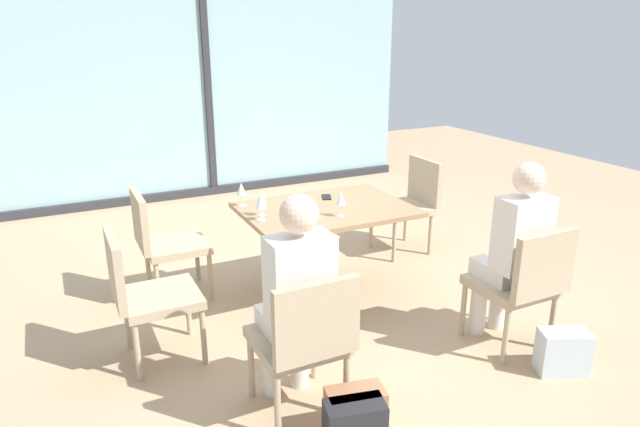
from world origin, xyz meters
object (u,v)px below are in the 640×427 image
object	(u,v)px
chair_far_left	(163,239)
chair_front_left	(304,337)
cell_phone_on_table	(327,197)
handbag_0	(355,427)
wine_glass_3	(261,198)
person_front_right	(514,245)
person_front_left	(295,293)
dining_table_main	(326,230)
wine_glass_2	(261,203)
wine_glass_0	(241,189)
handbag_1	(563,352)
coffee_cup	(302,215)
chair_side_end	(144,290)
wine_glass_1	(341,199)
chair_front_right	(523,281)
chair_far_right	(411,200)
handbag_2	(355,414)

from	to	relation	value
chair_far_left	chair_front_left	bearing A→B (deg)	-77.98
chair_front_left	cell_phone_on_table	distance (m)	1.76
handbag_0	chair_far_left	bearing A→B (deg)	115.66
chair_front_left	wine_glass_3	distance (m)	1.38
person_front_right	person_front_left	bearing A→B (deg)	180.00
dining_table_main	wine_glass_2	xyz separation A→B (m)	(-0.55, -0.07, 0.32)
person_front_left	cell_phone_on_table	bearing A→B (deg)	57.40
wine_glass_0	handbag_1	xyz separation A→B (m)	(1.39, -1.91, -0.72)
chair_far_left	coffee_cup	xyz separation A→B (m)	(0.86, -0.71, 0.28)
chair_side_end	wine_glass_1	xyz separation A→B (m)	(1.42, 0.10, 0.37)
chair_front_right	person_front_right	bearing A→B (deg)	90.00
chair_front_right	handbag_1	world-z (taller)	chair_front_right
chair_front_left	chair_front_right	size ratio (longest dim) A/B	1.00
wine_glass_0	wine_glass_3	distance (m)	0.29
chair_far_right	handbag_0	bearing A→B (deg)	-130.31
wine_glass_0	wine_glass_1	distance (m)	0.79
dining_table_main	wine_glass_2	size ratio (longest dim) A/B	6.78
cell_phone_on_table	handbag_1	world-z (taller)	cell_phone_on_table
chair_front_right	wine_glass_0	bearing A→B (deg)	129.99
dining_table_main	person_front_right	size ratio (longest dim) A/B	1.00
person_front_right	handbag_2	bearing A→B (deg)	-164.92
wine_glass_2	handbag_0	bearing A→B (deg)	-94.02
chair_side_end	chair_far_right	bearing A→B (deg)	18.06
chair_front_right	coffee_cup	xyz separation A→B (m)	(-1.06, 1.07, 0.28)
chair_side_end	handbag_0	size ratio (longest dim) A/B	2.90
dining_table_main	wine_glass_1	xyz separation A→B (m)	(-0.00, -0.24, 0.32)
coffee_cup	cell_phone_on_table	distance (m)	0.60
chair_front_right	cell_phone_on_table	world-z (taller)	chair_front_right
chair_front_right	wine_glass_0	xyz separation A→B (m)	(-1.33, 1.59, 0.37)
wine_glass_1	wine_glass_2	bearing A→B (deg)	162.30
wine_glass_1	wine_glass_3	size ratio (longest dim) A/B	1.00
wine_glass_2	handbag_0	distance (m)	1.72
chair_far_left	dining_table_main	bearing A→B (deg)	-23.70
person_front_left	wine_glass_1	bearing A→B (deg)	50.40
chair_front_right	chair_far_right	size ratio (longest dim) A/B	1.00
dining_table_main	person_front_left	distance (m)	1.40
chair_far_left	cell_phone_on_table	xyz separation A→B (m)	(1.27, -0.28, 0.24)
chair_front_right	handbag_2	bearing A→B (deg)	-169.26
wine_glass_0	wine_glass_3	xyz separation A→B (m)	(0.05, -0.28, 0.00)
chair_front_left	person_front_left	bearing A→B (deg)	90.00
dining_table_main	wine_glass_3	bearing A→B (deg)	176.65
chair_far_left	wine_glass_0	xyz separation A→B (m)	(0.58, -0.19, 0.37)
dining_table_main	handbag_2	xyz separation A→B (m)	(-0.60, -1.53, -0.41)
dining_table_main	chair_side_end	bearing A→B (deg)	-166.76
coffee_cup	handbag_1	xyz separation A→B (m)	(1.12, -1.39, -0.64)
chair_front_right	chair_far_left	bearing A→B (deg)	137.14
wine_glass_0	handbag_2	distance (m)	1.98
chair_front_right	chair_far_left	xyz separation A→B (m)	(-1.91, 1.78, 0.00)
chair_far_left	handbag_0	size ratio (longest dim) A/B	2.90
chair_side_end	person_front_left	bearing A→B (deg)	-51.56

